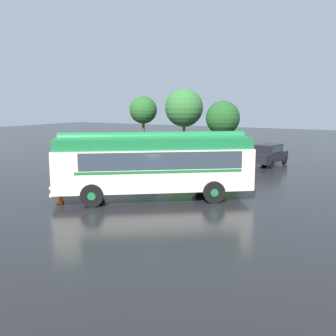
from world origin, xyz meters
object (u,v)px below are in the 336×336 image
object	(u,v)px
vintage_bus	(153,163)
car_mid_left	(205,151)
car_near_left	(175,149)
car_mid_right	(238,152)
traffic_cone	(60,198)
car_far_right	(268,155)

from	to	relation	value
vintage_bus	car_mid_left	distance (m)	14.18
car_mid_left	vintage_bus	bearing A→B (deg)	-76.14
vintage_bus	car_near_left	bearing A→B (deg)	114.96
car_mid_left	car_mid_right	size ratio (longest dim) A/B	1.00
car_mid_right	traffic_cone	size ratio (longest dim) A/B	7.98
car_mid_right	traffic_cone	xyz separation A→B (m)	(-2.84, -17.30, -0.57)
vintage_bus	car_far_right	xyz separation A→B (m)	(1.97, 14.09, -1.05)
vintage_bus	traffic_cone	xyz separation A→B (m)	(-3.43, -3.21, -1.62)
vintage_bus	car_mid_right	world-z (taller)	vintage_bus
car_mid_right	traffic_cone	distance (m)	17.54
car_mid_left	car_far_right	distance (m)	5.37
vintage_bus	car_far_right	world-z (taller)	vintage_bus
car_mid_right	car_near_left	bearing A→B (deg)	-173.86
car_near_left	traffic_cone	size ratio (longest dim) A/B	7.66
car_mid_left	traffic_cone	bearing A→B (deg)	-90.14
vintage_bus	car_near_left	world-z (taller)	vintage_bus
car_far_right	traffic_cone	size ratio (longest dim) A/B	8.00
traffic_cone	car_near_left	bearing A→B (deg)	99.68
vintage_bus	car_near_left	xyz separation A→B (m)	(-6.28, 13.48, -1.05)
car_mid_left	traffic_cone	xyz separation A→B (m)	(-0.04, -16.94, -0.57)
car_far_right	vintage_bus	bearing A→B (deg)	-97.96
vintage_bus	car_mid_left	bearing A→B (deg)	103.86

